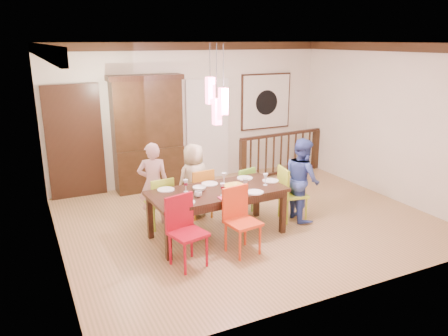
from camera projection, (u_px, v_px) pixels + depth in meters
name	position (u px, v px, depth m)	size (l,w,h in m)	color
floor	(247.00, 219.00, 7.45)	(6.00, 6.00, 0.00)	#967849
ceiling	(250.00, 43.00, 6.63)	(6.00, 6.00, 0.00)	white
wall_back	(191.00, 114.00, 9.20)	(6.00, 6.00, 0.00)	beige
wall_left	(50.00, 157.00, 5.79)	(5.00, 5.00, 0.00)	beige
wall_right	(387.00, 122.00, 8.28)	(5.00, 5.00, 0.00)	beige
crown_molding	(250.00, 48.00, 6.65)	(6.00, 5.00, 0.16)	black
panel_door	(75.00, 144.00, 8.27)	(1.04, 0.07, 2.24)	black
white_doorway	(208.00, 131.00, 9.43)	(0.97, 0.05, 2.22)	silver
painting	(266.00, 102.00, 9.87)	(1.25, 0.06, 1.25)	black
pendant_cluster	(217.00, 101.00, 6.26)	(0.27, 0.21, 1.14)	#F94A74
dining_table	(217.00, 195.00, 6.67)	(2.11, 1.01, 0.75)	black
chair_far_left	(159.00, 198.00, 7.04)	(0.42, 0.42, 0.85)	#A7C72E
chair_far_mid	(199.00, 189.00, 7.44)	(0.41, 0.41, 0.87)	orange
chair_far_right	(240.00, 186.00, 7.66)	(0.46, 0.46, 0.83)	#6FB635
chair_near_left	(188.00, 228.00, 5.78)	(0.53, 0.53, 0.96)	#A80A1C
chair_near_mid	(243.00, 217.00, 6.14)	(0.49, 0.49, 0.96)	red
chair_end_right	(293.00, 190.00, 7.30)	(0.48, 0.48, 0.93)	#AAC42B
china_hutch	(148.00, 133.00, 8.68)	(1.46, 0.46, 2.30)	black
balustrade	(281.00, 153.00, 9.79)	(2.17, 0.26, 0.96)	black
person_far_left	(153.00, 183.00, 7.14)	(0.50, 0.33, 1.38)	#D2A09F
person_far_mid	(194.00, 180.00, 7.45)	(0.62, 0.41, 1.28)	beige
person_end_right	(302.00, 179.00, 7.31)	(0.68, 0.53, 1.40)	#384E9F
serving_bowl	(234.00, 188.00, 6.62)	(0.33, 0.33, 0.08)	gold
small_bowl	(199.00, 189.00, 6.60)	(0.21, 0.21, 0.06)	white
cup_left	(198.00, 194.00, 6.34)	(0.11, 0.11, 0.09)	silver
cup_right	(245.00, 181.00, 6.93)	(0.09, 0.09, 0.08)	silver
plate_far_left	(166.00, 190.00, 6.64)	(0.26, 0.26, 0.01)	white
plate_far_mid	(210.00, 184.00, 6.90)	(0.26, 0.26, 0.01)	white
plate_far_right	(245.00, 178.00, 7.19)	(0.26, 0.26, 0.01)	white
plate_near_left	(186.00, 202.00, 6.12)	(0.26, 0.26, 0.01)	white
plate_near_mid	(255.00, 192.00, 6.52)	(0.26, 0.26, 0.01)	white
plate_end_right	(271.00, 181.00, 7.05)	(0.26, 0.26, 0.01)	white
wine_glass_a	(186.00, 186.00, 6.54)	(0.08, 0.08, 0.19)	#590C19
wine_glass_b	(224.00, 179.00, 6.87)	(0.08, 0.08, 0.19)	silver
wine_glass_c	(223.00, 189.00, 6.38)	(0.08, 0.08, 0.19)	#590C19
wine_glass_d	(266.00, 179.00, 6.84)	(0.08, 0.08, 0.19)	silver
napkin	(225.00, 198.00, 6.29)	(0.18, 0.14, 0.01)	#D83359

